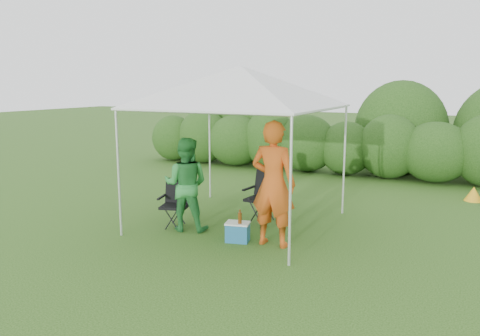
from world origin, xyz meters
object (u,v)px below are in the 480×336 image
at_px(canopy, 240,87).
at_px(cooler, 238,232).
at_px(chair_right, 264,192).
at_px(man, 273,184).
at_px(woman, 186,184).
at_px(chair_left, 176,200).

distance_m(canopy, cooler, 2.51).
bearing_deg(chair_right, cooler, -79.97).
bearing_deg(man, woman, -1.86).
bearing_deg(chair_left, canopy, 16.41).
height_order(man, woman, man).
distance_m(woman, cooler, 1.27).
bearing_deg(woman, canopy, -148.91).
xyz_separation_m(canopy, woman, (-0.68, -0.74, -1.65)).
distance_m(chair_right, cooler, 1.33).
bearing_deg(man, chair_right, -60.33).
bearing_deg(woman, cooler, 155.03).
bearing_deg(man, cooler, 10.13).
xyz_separation_m(chair_left, woman, (0.30, -0.13, 0.33)).
height_order(canopy, man, canopy).
height_order(canopy, chair_left, canopy).
distance_m(chair_left, cooler, 1.45).
xyz_separation_m(man, woman, (-1.65, 0.07, -0.18)).
relative_size(chair_left, woman, 0.52).
relative_size(woman, cooler, 3.75).
height_order(man, cooler, man).
bearing_deg(woman, man, 161.34).
bearing_deg(cooler, woman, 157.89).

